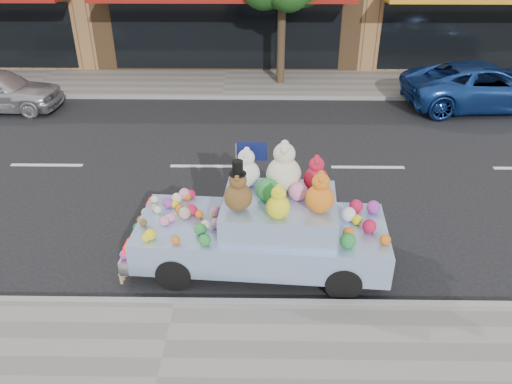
{
  "coord_description": "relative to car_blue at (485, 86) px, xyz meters",
  "views": [
    {
      "loc": [
        1.39,
        -11.05,
        5.61
      ],
      "look_at": [
        1.28,
        -3.45,
        1.25
      ],
      "focal_mm": 35.0,
      "sensor_mm": 36.0,
      "label": 1
    }
  ],
  "objects": [
    {
      "name": "car_blue",
      "position": [
        0.0,
        0.0,
        0.0
      ],
      "size": [
        5.22,
        2.71,
        1.41
      ],
      "primitive_type": "imported",
      "rotation": [
        0.0,
        0.0,
        1.65
      ],
      "color": "#1C449B",
      "rests_on": "ground"
    },
    {
      "name": "near_kerb",
      "position": [
        -8.39,
        -9.33,
        -0.64
      ],
      "size": [
        60.0,
        0.12,
        0.13
      ],
      "primitive_type": "cube",
      "color": "gray",
      "rests_on": "ground"
    },
    {
      "name": "far_sidewalk",
      "position": [
        -8.39,
        2.17,
        -0.64
      ],
      "size": [
        60.0,
        3.0,
        0.12
      ],
      "primitive_type": "cube",
      "color": "gray",
      "rests_on": "ground"
    },
    {
      "name": "far_kerb",
      "position": [
        -8.39,
        0.67,
        -0.64
      ],
      "size": [
        60.0,
        0.12,
        0.13
      ],
      "primitive_type": "cube",
      "color": "gray",
      "rests_on": "ground"
    },
    {
      "name": "art_car",
      "position": [
        -6.95,
        -8.18,
        0.1
      ],
      "size": [
        4.59,
        2.05,
        2.23
      ],
      "rotation": [
        0.0,
        0.0,
        -0.07
      ],
      "color": "black",
      "rests_on": "ground"
    },
    {
      "name": "near_sidewalk",
      "position": [
        -8.39,
        -10.83,
        -0.64
      ],
      "size": [
        60.0,
        3.0,
        0.12
      ],
      "primitive_type": "cube",
      "color": "gray",
      "rests_on": "ground"
    },
    {
      "name": "ground",
      "position": [
        -8.39,
        -4.33,
        -0.7
      ],
      "size": [
        120.0,
        120.0,
        0.0
      ],
      "primitive_type": "plane",
      "color": "black",
      "rests_on": "ground"
    }
  ]
}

